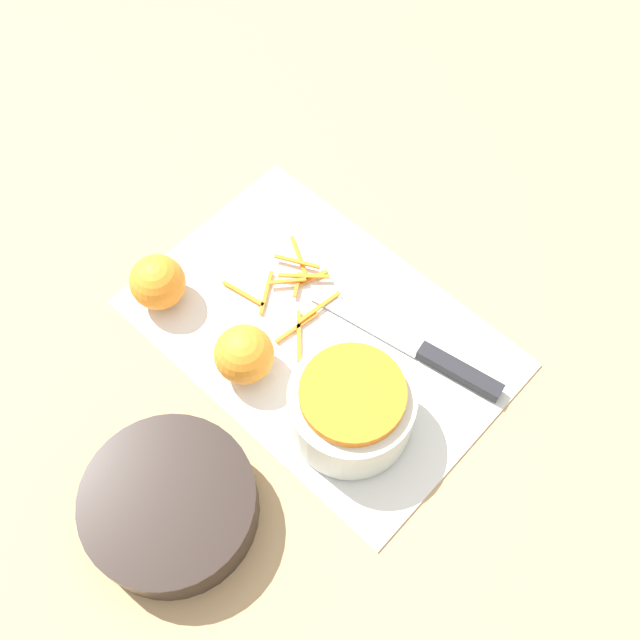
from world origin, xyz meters
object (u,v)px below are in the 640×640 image
(bowl_speckled, at_px, (351,407))
(knife, at_px, (438,360))
(orange_right, at_px, (158,282))
(orange_left, at_px, (244,354))
(bowl_dark, at_px, (171,505))

(bowl_speckled, relative_size, knife, 0.54)
(bowl_speckled, relative_size, orange_right, 2.05)
(bowl_speckled, relative_size, orange_left, 1.99)
(bowl_speckled, relative_size, bowl_dark, 0.76)
(orange_left, relative_size, orange_right, 1.03)
(bowl_dark, xyz_separation_m, knife, (-0.10, -0.34, -0.02))
(knife, relative_size, orange_left, 3.67)
(orange_left, height_order, orange_right, orange_left)
(knife, height_order, orange_left, orange_left)
(knife, bearing_deg, orange_right, 17.86)
(bowl_speckled, bearing_deg, bowl_dark, 71.17)
(knife, xyz_separation_m, orange_right, (0.32, 0.17, 0.03))
(bowl_dark, xyz_separation_m, orange_left, (0.07, -0.18, 0.01))
(bowl_speckled, bearing_deg, orange_left, 13.95)
(orange_right, bearing_deg, knife, -151.98)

